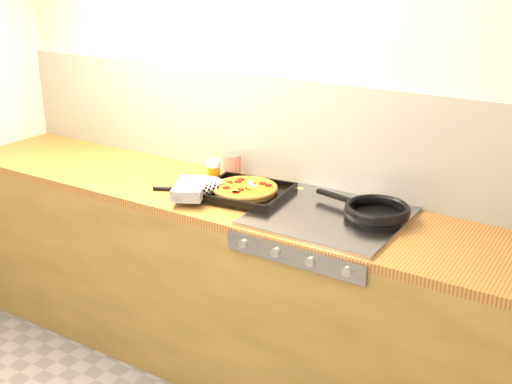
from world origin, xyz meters
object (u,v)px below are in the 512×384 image
Objects in this scene: frying_pan at (376,211)px; juice_glass at (214,172)px; tomato_can at (232,166)px; pizza_on_tray at (231,189)px.

frying_pan is 0.83m from juice_glass.
frying_pan is 3.82× the size of tomato_can.
pizza_on_tray is 0.22m from juice_glass.
tomato_can reaches higher than pizza_on_tray.
pizza_on_tray is at bearing -33.65° from juice_glass.
tomato_can is 1.11× the size of juice_glass.
tomato_can is at bearing 122.64° from pizza_on_tray.
pizza_on_tray is 0.26m from tomato_can.
juice_glass is (-0.83, 0.02, 0.02)m from frying_pan.
pizza_on_tray is at bearing -171.07° from frying_pan.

